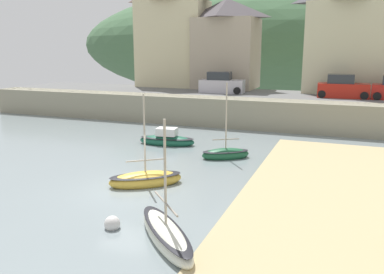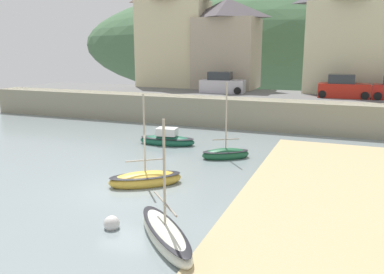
{
  "view_description": "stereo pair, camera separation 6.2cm",
  "coord_description": "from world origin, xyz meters",
  "px_view_note": "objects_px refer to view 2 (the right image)",
  "views": [
    {
      "loc": [
        9.18,
        -15.72,
        6.53
      ],
      "look_at": [
        1.18,
        5.28,
        1.57
      ],
      "focal_mm": 37.93,
      "sensor_mm": 36.0,
      "label": 1
    },
    {
      "loc": [
        9.24,
        -15.7,
        6.53
      ],
      "look_at": [
        1.18,
        5.28,
        1.57
      ],
      "focal_mm": 37.93,
      "sensor_mm": 36.0,
      "label": 2
    }
  ],
  "objects_px": {
    "sailboat_nearest_shore": "(165,234)",
    "parked_car_near_slipway": "(222,84)",
    "waterfront_building_centre": "(227,43)",
    "sailboat_blue_trim": "(145,179)",
    "waterfront_building_left": "(173,31)",
    "sailboat_white_hull": "(167,140)",
    "motorboat_with_cabin": "(226,154)",
    "waterfront_building_right": "(349,34)",
    "mooring_buoy": "(112,224)",
    "parked_car_by_wall": "(343,88)"
  },
  "relations": [
    {
      "from": "waterfront_building_right",
      "to": "motorboat_with_cabin",
      "type": "xyz_separation_m",
      "value": [
        -6.25,
        -18.11,
        -7.49
      ]
    },
    {
      "from": "sailboat_nearest_shore",
      "to": "sailboat_blue_trim",
      "type": "bearing_deg",
      "value": 171.08
    },
    {
      "from": "waterfront_building_centre",
      "to": "sailboat_white_hull",
      "type": "distance_m",
      "value": 17.45
    },
    {
      "from": "mooring_buoy",
      "to": "sailboat_blue_trim",
      "type": "bearing_deg",
      "value": 102.71
    },
    {
      "from": "waterfront_building_right",
      "to": "waterfront_building_centre",
      "type": "bearing_deg",
      "value": 180.0
    },
    {
      "from": "waterfront_building_left",
      "to": "sailboat_blue_trim",
      "type": "distance_m",
      "value": 27.02
    },
    {
      "from": "waterfront_building_right",
      "to": "parked_car_near_slipway",
      "type": "distance_m",
      "value": 12.44
    },
    {
      "from": "waterfront_building_centre",
      "to": "parked_car_by_wall",
      "type": "bearing_deg",
      "value": -21.38
    },
    {
      "from": "waterfront_building_left",
      "to": "waterfront_building_centre",
      "type": "height_order",
      "value": "waterfront_building_left"
    },
    {
      "from": "waterfront_building_left",
      "to": "mooring_buoy",
      "type": "bearing_deg",
      "value": -70.83
    },
    {
      "from": "waterfront_building_right",
      "to": "parked_car_near_slipway",
      "type": "height_order",
      "value": "waterfront_building_right"
    },
    {
      "from": "sailboat_nearest_shore",
      "to": "mooring_buoy",
      "type": "xyz_separation_m",
      "value": [
        -2.31,
        0.28,
        -0.1
      ]
    },
    {
      "from": "parked_car_near_slipway",
      "to": "sailboat_nearest_shore",
      "type": "bearing_deg",
      "value": -81.64
    },
    {
      "from": "parked_car_by_wall",
      "to": "sailboat_blue_trim",
      "type": "bearing_deg",
      "value": -114.66
    },
    {
      "from": "waterfront_building_centre",
      "to": "parked_car_near_slipway",
      "type": "relative_size",
      "value": 2.12
    },
    {
      "from": "sailboat_white_hull",
      "to": "sailboat_nearest_shore",
      "type": "height_order",
      "value": "sailboat_nearest_shore"
    },
    {
      "from": "parked_car_by_wall",
      "to": "sailboat_white_hull",
      "type": "bearing_deg",
      "value": -134.77
    },
    {
      "from": "waterfront_building_right",
      "to": "sailboat_blue_trim",
      "type": "relative_size",
      "value": 2.27
    },
    {
      "from": "waterfront_building_right",
      "to": "motorboat_with_cabin",
      "type": "relative_size",
      "value": 2.23
    },
    {
      "from": "parked_car_near_slipway",
      "to": "parked_car_by_wall",
      "type": "distance_m",
      "value": 10.62
    },
    {
      "from": "waterfront_building_centre",
      "to": "waterfront_building_left",
      "type": "bearing_deg",
      "value": -180.0
    },
    {
      "from": "sailboat_nearest_shore",
      "to": "sailboat_white_hull",
      "type": "bearing_deg",
      "value": 161.48
    },
    {
      "from": "mooring_buoy",
      "to": "sailboat_nearest_shore",
      "type": "bearing_deg",
      "value": -6.82
    },
    {
      "from": "waterfront_building_centre",
      "to": "parked_car_by_wall",
      "type": "xyz_separation_m",
      "value": [
        11.5,
        -4.5,
        -3.75
      ]
    },
    {
      "from": "mooring_buoy",
      "to": "parked_car_near_slipway",
      "type": "bearing_deg",
      "value": 97.53
    },
    {
      "from": "waterfront_building_right",
      "to": "sailboat_nearest_shore",
      "type": "xyz_separation_m",
      "value": [
        -5.13,
        -29.25,
        -7.48
      ]
    },
    {
      "from": "waterfront_building_left",
      "to": "motorboat_with_cabin",
      "type": "height_order",
      "value": "waterfront_building_left"
    },
    {
      "from": "sailboat_white_hull",
      "to": "parked_car_by_wall",
      "type": "distance_m",
      "value": 16.25
    },
    {
      "from": "waterfront_building_left",
      "to": "motorboat_with_cabin",
      "type": "xyz_separation_m",
      "value": [
        11.25,
        -18.11,
        -7.99
      ]
    },
    {
      "from": "waterfront_building_centre",
      "to": "sailboat_blue_trim",
      "type": "distance_m",
      "value": 25.28
    },
    {
      "from": "waterfront_building_right",
      "to": "parked_car_near_slipway",
      "type": "relative_size",
      "value": 2.5
    },
    {
      "from": "motorboat_with_cabin",
      "to": "sailboat_nearest_shore",
      "type": "xyz_separation_m",
      "value": [
        1.12,
        -11.13,
        0.01
      ]
    },
    {
      "from": "waterfront_building_right",
      "to": "motorboat_with_cabin",
      "type": "height_order",
      "value": "waterfront_building_right"
    },
    {
      "from": "waterfront_building_left",
      "to": "sailboat_nearest_shore",
      "type": "distance_m",
      "value": 32.75
    },
    {
      "from": "waterfront_building_centre",
      "to": "mooring_buoy",
      "type": "height_order",
      "value": "waterfront_building_centre"
    },
    {
      "from": "waterfront_building_left",
      "to": "parked_car_near_slipway",
      "type": "xyz_separation_m",
      "value": [
        6.84,
        -4.5,
        -5.06
      ]
    },
    {
      "from": "waterfront_building_left",
      "to": "parked_car_by_wall",
      "type": "relative_size",
      "value": 2.78
    },
    {
      "from": "sailboat_white_hull",
      "to": "mooring_buoy",
      "type": "relative_size",
      "value": 6.77
    },
    {
      "from": "sailboat_nearest_shore",
      "to": "parked_car_near_slipway",
      "type": "bearing_deg",
      "value": 149.88
    },
    {
      "from": "sailboat_blue_trim",
      "to": "parked_car_by_wall",
      "type": "bearing_deg",
      "value": 29.41
    },
    {
      "from": "waterfront_building_right",
      "to": "motorboat_with_cabin",
      "type": "distance_m",
      "value": 20.57
    },
    {
      "from": "sailboat_white_hull",
      "to": "motorboat_with_cabin",
      "type": "xyz_separation_m",
      "value": [
        4.78,
        -1.98,
        -0.06
      ]
    },
    {
      "from": "motorboat_with_cabin",
      "to": "sailboat_nearest_shore",
      "type": "relative_size",
      "value": 1.05
    },
    {
      "from": "sailboat_nearest_shore",
      "to": "parked_car_by_wall",
      "type": "xyz_separation_m",
      "value": [
        5.08,
        24.75,
        2.92
      ]
    },
    {
      "from": "waterfront_building_left",
      "to": "mooring_buoy",
      "type": "relative_size",
      "value": 19.35
    },
    {
      "from": "sailboat_white_hull",
      "to": "motorboat_with_cabin",
      "type": "bearing_deg",
      "value": -29.05
    },
    {
      "from": "sailboat_white_hull",
      "to": "sailboat_blue_trim",
      "type": "relative_size",
      "value": 0.87
    },
    {
      "from": "motorboat_with_cabin",
      "to": "sailboat_white_hull",
      "type": "bearing_deg",
      "value": 125.39
    },
    {
      "from": "parked_car_by_wall",
      "to": "mooring_buoy",
      "type": "height_order",
      "value": "parked_car_by_wall"
    },
    {
      "from": "parked_car_near_slipway",
      "to": "mooring_buoy",
      "type": "height_order",
      "value": "parked_car_near_slipway"
    }
  ]
}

